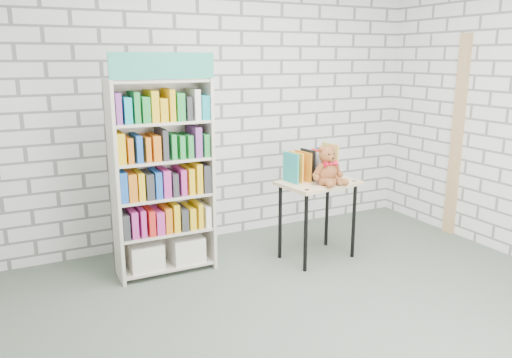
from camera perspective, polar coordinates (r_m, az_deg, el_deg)
name	(u,v)px	position (r m, az deg, el deg)	size (l,w,h in m)	color
ground	(330,318)	(3.85, 8.43, -15.39)	(4.50, 4.50, 0.00)	#4D5B4D
room_shell	(339,70)	(3.37, 9.51, 12.19)	(4.52, 4.02, 2.81)	silver
bookshelf	(163,176)	(4.36, -10.64, 0.29)	(0.85, 0.33, 1.90)	beige
display_table	(318,192)	(4.67, 7.09, -1.52)	(0.75, 0.57, 0.75)	#DFB686
table_books	(311,164)	(4.69, 6.27, 1.72)	(0.51, 0.28, 0.29)	teal
teddy_bear	(328,169)	(4.54, 8.20, 1.19)	(0.32, 0.30, 0.35)	brown
door_trim	(457,137)	(5.64, 21.98, 4.44)	(0.05, 0.12, 2.10)	tan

